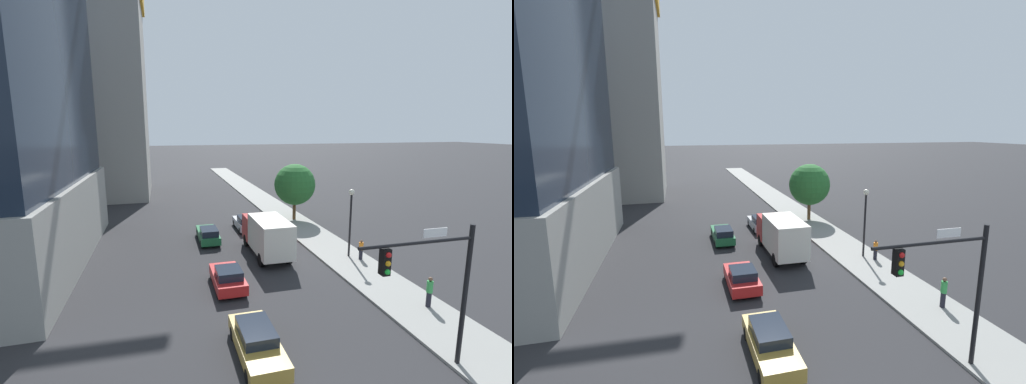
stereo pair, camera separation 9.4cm
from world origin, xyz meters
TOP-DOWN VIEW (x-y plane):
  - sidewalk at (7.73, 20.00)m, footprint 4.00×120.00m
  - construction_building at (-13.95, 49.54)m, footprint 24.30×15.15m
  - traffic_light_pole at (4.39, 3.82)m, footprint 5.28×0.48m
  - street_lamp at (8.17, 16.65)m, footprint 0.44×0.44m
  - street_tree at (8.10, 28.47)m, footprint 4.52×4.52m
  - car_gold at (-2.16, 6.71)m, footprint 1.79×4.62m
  - car_red at (-2.16, 13.86)m, footprint 1.86×4.09m
  - car_silver at (2.01, 26.43)m, footprint 1.83×4.18m
  - car_green at (-2.16, 23.54)m, footprint 1.72×4.72m
  - box_truck at (2.01, 18.84)m, footprint 2.48×6.97m
  - pedestrian_green_shirt at (8.44, 8.24)m, footprint 0.34×0.34m
  - pedestrian_orange_shirt at (8.67, 15.72)m, footprint 0.34×0.34m

SIDE VIEW (x-z plane):
  - sidewalk at x=7.73m, z-range 0.00..0.15m
  - car_green at x=-2.16m, z-range -0.01..1.44m
  - car_red at x=-2.16m, z-range -0.01..1.46m
  - car_gold at x=-2.16m, z-range 0.01..1.44m
  - car_silver at x=2.01m, z-range -0.01..1.48m
  - pedestrian_orange_shirt at x=8.67m, z-range 0.16..1.74m
  - pedestrian_green_shirt at x=8.44m, z-range 0.18..1.97m
  - box_truck at x=2.01m, z-range 0.20..3.44m
  - street_lamp at x=8.17m, z-range 1.02..6.43m
  - street_tree at x=8.10m, z-range 0.98..7.16m
  - traffic_light_pole at x=4.39m, z-range 1.31..7.56m
  - construction_building at x=-13.95m, z-range -2.46..36.29m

